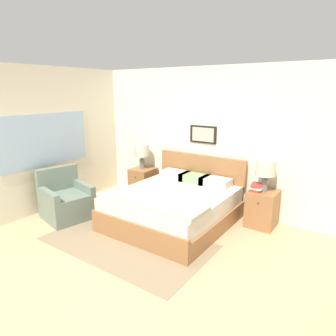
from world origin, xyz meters
TOP-DOWN VIEW (x-y plane):
  - ground_plane at (0.00, 0.00)m, footprint 16.00×16.00m
  - wall_back at (-0.00, 2.70)m, footprint 7.26×0.09m
  - wall_left at (-2.46, 1.32)m, footprint 0.08×5.07m
  - area_rug_main at (-0.34, 0.69)m, footprint 2.43×1.41m
  - bed at (-0.16, 1.66)m, footprint 1.77×1.96m
  - armchair at (-1.84, 0.77)m, footprint 0.90×0.88m
  - nightstand_near_window at (-1.42, 2.39)m, footprint 0.45×0.49m
  - nightstand_by_door at (1.10, 2.39)m, footprint 0.45×0.49m
  - table_lamp_near_window at (-1.44, 2.39)m, footprint 0.31×0.31m
  - table_lamp_by_door at (1.10, 2.39)m, footprint 0.31×0.31m
  - book_thick_bottom at (1.00, 2.34)m, footprint 0.18×0.23m
  - book_hardcover_middle at (1.00, 2.34)m, footprint 0.21×0.23m
  - book_novel_upper at (1.00, 2.34)m, footprint 0.20×0.27m

SIDE VIEW (x-z plane):
  - ground_plane at x=0.00m, z-range 0.00..0.00m
  - area_rug_main at x=-0.34m, z-range 0.00..0.01m
  - armchair at x=-1.84m, z-range -0.14..0.73m
  - nightstand_near_window at x=-1.42m, z-range 0.00..0.60m
  - nightstand_by_door at x=1.10m, z-range 0.00..0.60m
  - bed at x=-0.16m, z-range -0.20..0.81m
  - book_thick_bottom at x=1.00m, z-range 0.60..0.64m
  - book_hardcover_middle at x=1.00m, z-range 0.64..0.69m
  - book_novel_upper at x=1.00m, z-range 0.69..0.72m
  - table_lamp_near_window at x=-1.44m, z-range 0.71..1.22m
  - table_lamp_by_door at x=1.10m, z-range 0.71..1.22m
  - wall_back at x=0.00m, z-range 0.00..2.60m
  - wall_left at x=-2.46m, z-range 0.00..2.60m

